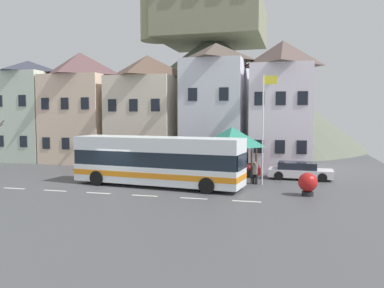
% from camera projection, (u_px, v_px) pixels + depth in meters
% --- Properties ---
extents(ground_plane, '(40.00, 60.00, 0.07)m').
position_uv_depth(ground_plane, '(114.00, 187.00, 25.92)').
color(ground_plane, '#4B4C4F').
extents(townhouse_00, '(5.34, 5.58, 10.28)m').
position_uv_depth(townhouse_00, '(29.00, 111.00, 40.70)').
color(townhouse_00, beige).
rests_on(townhouse_00, ground_plane).
extents(townhouse_01, '(6.28, 5.75, 10.92)m').
position_uv_depth(townhouse_01, '(81.00, 108.00, 39.27)').
color(townhouse_01, beige).
rests_on(townhouse_01, ground_plane).
extents(townhouse_02, '(6.18, 7.01, 10.46)m').
position_uv_depth(townhouse_02, '(148.00, 110.00, 38.16)').
color(townhouse_02, beige).
rests_on(townhouse_02, ground_plane).
extents(townhouse_03, '(5.39, 6.56, 11.29)m').
position_uv_depth(townhouse_03, '(216.00, 105.00, 36.21)').
color(townhouse_03, silver).
rests_on(townhouse_03, ground_plane).
extents(townhouse_04, '(5.10, 6.82, 11.26)m').
position_uv_depth(townhouse_04, '(282.00, 105.00, 34.83)').
color(townhouse_04, white).
rests_on(townhouse_04, ground_plane).
extents(hilltop_castle, '(43.51, 43.51, 23.74)m').
position_uv_depth(hilltop_castle, '(212.00, 88.00, 58.71)').
color(hilltop_castle, '#5C6252').
rests_on(hilltop_castle, ground_plane).
extents(transit_bus, '(11.73, 3.88, 3.28)m').
position_uv_depth(transit_bus, '(157.00, 161.00, 26.02)').
color(transit_bus, white).
rests_on(transit_bus, ground_plane).
extents(bus_shelter, '(3.60, 3.60, 3.86)m').
position_uv_depth(bus_shelter, '(232.00, 137.00, 29.02)').
color(bus_shelter, '#473D33').
rests_on(bus_shelter, ground_plane).
extents(parked_car_00, '(4.54, 2.45, 1.30)m').
position_uv_depth(parked_car_00, '(231.00, 168.00, 30.62)').
color(parked_car_00, maroon).
rests_on(parked_car_00, ground_plane).
extents(parked_car_01, '(4.65, 2.10, 1.25)m').
position_uv_depth(parked_car_01, '(300.00, 171.00, 28.97)').
color(parked_car_01, silver).
rests_on(parked_car_01, ground_plane).
extents(parked_car_02, '(4.49, 2.20, 1.35)m').
position_uv_depth(parked_car_02, '(106.00, 162.00, 33.80)').
color(parked_car_02, maroon).
rests_on(parked_car_02, ground_plane).
extents(pedestrian_00, '(0.37, 0.33, 1.53)m').
position_uv_depth(pedestrian_00, '(255.00, 172.00, 26.90)').
color(pedestrian_00, black).
rests_on(pedestrian_00, ground_plane).
extents(pedestrian_01, '(0.33, 0.33, 1.52)m').
position_uv_depth(pedestrian_01, '(219.00, 170.00, 27.52)').
color(pedestrian_01, '#2D2D38').
rests_on(pedestrian_01, ground_plane).
extents(public_bench, '(1.42, 0.48, 0.87)m').
position_uv_depth(public_bench, '(248.00, 168.00, 31.43)').
color(public_bench, brown).
rests_on(public_bench, ground_plane).
extents(flagpole, '(0.95, 0.10, 7.41)m').
position_uv_depth(flagpole, '(264.00, 122.00, 26.28)').
color(flagpole, silver).
rests_on(flagpole, ground_plane).
extents(harbour_buoy, '(1.12, 1.12, 1.37)m').
position_uv_depth(harbour_buoy, '(308.00, 183.00, 23.00)').
color(harbour_buoy, black).
rests_on(harbour_buoy, ground_plane).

